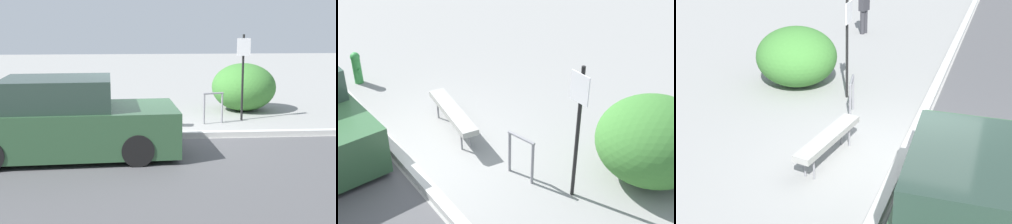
% 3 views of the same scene
% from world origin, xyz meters
% --- Properties ---
extents(ground_plane, '(60.00, 60.00, 0.00)m').
position_xyz_m(ground_plane, '(0.00, 0.00, 0.00)').
color(ground_plane, gray).
extents(curb, '(60.00, 0.20, 0.13)m').
position_xyz_m(curb, '(0.00, 0.00, 0.07)').
color(curb, '#B7B7B2').
rests_on(curb, ground_plane).
extents(bench, '(1.82, 0.58, 0.52)m').
position_xyz_m(bench, '(-0.17, 1.24, 0.45)').
color(bench, gray).
rests_on(bench, ground_plane).
extents(bike_rack, '(0.55, 0.16, 0.83)m').
position_xyz_m(bike_rack, '(1.72, 1.45, 0.50)').
color(bike_rack, gray).
rests_on(bike_rack, ground_plane).
extents(sign_post, '(0.36, 0.08, 2.30)m').
position_xyz_m(sign_post, '(2.58, 1.84, 1.38)').
color(sign_post, black).
rests_on(sign_post, ground_plane).
extents(fire_hydrant, '(0.36, 0.22, 0.77)m').
position_xyz_m(fire_hydrant, '(-3.31, 0.51, 0.41)').
color(fire_hydrant, '#338C3F').
rests_on(fire_hydrant, ground_plane).
extents(shrub_hedge, '(1.90, 1.96, 1.42)m').
position_xyz_m(shrub_hedge, '(2.95, 3.27, 0.71)').
color(shrub_hedge, '#3D7A33').
rests_on(shrub_hedge, ground_plane).
extents(parked_car_near, '(4.34, 2.06, 1.56)m').
position_xyz_m(parked_car_near, '(-1.69, -1.33, 0.69)').
color(parked_car_near, black).
rests_on(parked_car_near, ground_plane).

